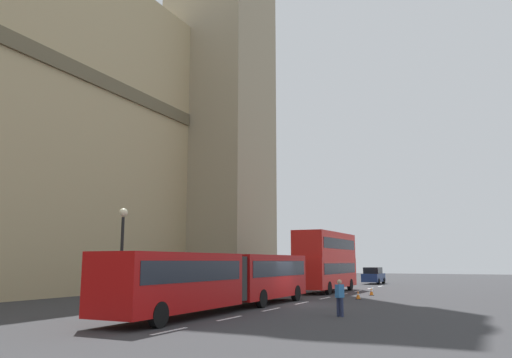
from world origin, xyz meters
name	(u,v)px	position (x,y,z in m)	size (l,w,h in m)	color
ground_plane	(297,304)	(0.00, 0.00, 0.00)	(160.00, 160.00, 0.00)	#333335
lane_centre_marking	(325,298)	(5.45, 0.00, 0.00)	(39.00, 0.16, 0.01)	silver
articulated_bus	(225,276)	(-5.23, 1.99, 1.75)	(17.84, 2.54, 2.90)	#B20F0F
double_decker_bus	(326,259)	(12.20, 2.00, 2.71)	(9.90, 2.54, 4.90)	red
sedan_lead	(374,276)	(29.09, 1.85, 0.91)	(4.40, 1.86, 1.85)	navy
traffic_cone_west	(358,295)	(5.42, -2.35, 0.28)	(0.36, 0.36, 0.58)	black
traffic_cone_middle	(371,292)	(9.70, -2.28, 0.28)	(0.36, 0.36, 0.58)	black
street_lamp	(122,251)	(-8.13, 6.50, 3.06)	(0.44, 0.44, 5.27)	black
pedestrian_near_cones	(340,296)	(-5.52, -4.27, 0.91)	(0.46, 0.37, 1.69)	#262D4C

